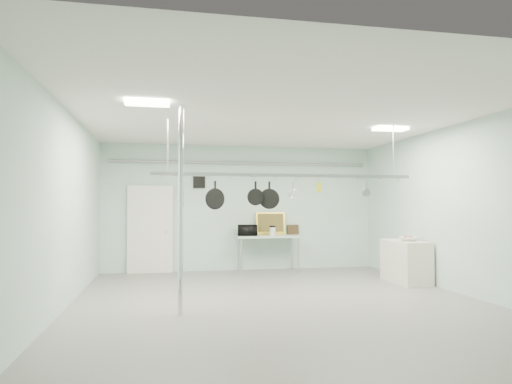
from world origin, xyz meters
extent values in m
plane|color=gray|center=(0.00, 0.00, 0.00)|extent=(8.00, 8.00, 0.00)
cube|color=silver|center=(0.00, 0.00, 3.19)|extent=(7.00, 8.00, 0.02)
cube|color=silver|center=(0.00, 3.99, 1.60)|extent=(7.00, 0.02, 3.20)
cube|color=silver|center=(3.49, 0.00, 1.60)|extent=(0.02, 8.00, 3.20)
cube|color=silver|center=(-2.30, 3.94, 1.05)|extent=(1.10, 0.10, 2.20)
cube|color=black|center=(-1.10, 3.97, 2.25)|extent=(0.30, 0.04, 0.30)
cylinder|color=gray|center=(0.00, 3.90, 2.75)|extent=(6.60, 0.07, 0.07)
cylinder|color=silver|center=(-1.70, -0.60, 1.60)|extent=(0.08, 0.08, 3.20)
cube|color=#A0BCB0|center=(0.60, 3.60, 0.88)|extent=(1.60, 0.70, 0.05)
cylinder|color=#B7B7BC|center=(-0.12, 3.32, 0.43)|extent=(0.04, 0.04, 0.86)
cylinder|color=#B7B7BC|center=(-0.12, 3.88, 0.43)|extent=(0.04, 0.04, 0.86)
cylinder|color=#B7B7BC|center=(1.32, 3.32, 0.43)|extent=(0.04, 0.04, 0.86)
cylinder|color=#B7B7BC|center=(1.32, 3.88, 0.43)|extent=(0.04, 0.04, 0.86)
cube|color=silver|center=(3.15, 1.40, 0.45)|extent=(0.60, 1.20, 0.90)
cube|color=#B7B7BC|center=(0.20, 0.30, 2.20)|extent=(4.80, 0.06, 0.06)
cylinder|color=#B7B7BC|center=(-1.90, 0.30, 2.70)|extent=(0.02, 0.02, 0.94)
cylinder|color=#B7B7BC|center=(2.30, 0.30, 2.70)|extent=(0.02, 0.02, 0.94)
cube|color=white|center=(-2.20, -0.80, 3.16)|extent=(0.65, 0.30, 0.05)
cube|color=white|center=(2.40, 0.60, 3.16)|extent=(0.65, 0.30, 0.05)
imported|color=black|center=(0.09, 3.62, 1.04)|extent=(0.53, 0.40, 0.27)
cylinder|color=silver|center=(0.71, 3.52, 1.01)|extent=(0.17, 0.17, 0.21)
cube|color=gold|center=(0.74, 3.90, 1.20)|extent=(0.78, 0.14, 0.58)
cube|color=#332412|center=(1.35, 3.90, 1.03)|extent=(0.30, 0.10, 0.25)
imported|color=silver|center=(3.15, 1.27, 0.95)|extent=(0.50, 0.50, 0.10)
camera|label=1|loc=(-1.92, -7.63, 1.65)|focal=32.00mm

